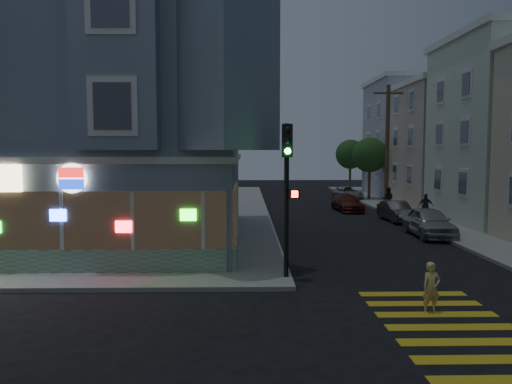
{
  "coord_description": "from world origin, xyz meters",
  "views": [
    {
      "loc": [
        1.46,
        -13.02,
        4.34
      ],
      "look_at": [
        1.84,
        5.44,
        2.8
      ],
      "focal_mm": 35.0,
      "sensor_mm": 36.0,
      "label": 1
    }
  ],
  "objects_px": {
    "parked_car_a": "(429,222)",
    "parked_car_c": "(347,203)",
    "parked_car_b": "(396,211)",
    "parked_car_d": "(347,193)",
    "street_tree_near": "(370,155)",
    "pedestrian_b": "(426,206)",
    "fire_hydrant": "(421,214)",
    "utility_pole": "(387,144)",
    "running_child": "(431,288)",
    "pedestrian_a": "(388,199)",
    "street_tree_far": "(350,154)",
    "traffic_signal": "(288,174)"
  },
  "relations": [
    {
      "from": "parked_car_c",
      "to": "parked_car_d",
      "type": "distance_m",
      "value": 8.43
    },
    {
      "from": "pedestrian_a",
      "to": "parked_car_d",
      "type": "relative_size",
      "value": 0.39
    },
    {
      "from": "street_tree_near",
      "to": "parked_car_c",
      "type": "bearing_deg",
      "value": -114.3
    },
    {
      "from": "pedestrian_b",
      "to": "fire_hydrant",
      "type": "distance_m",
      "value": 1.64
    },
    {
      "from": "utility_pole",
      "to": "parked_car_b",
      "type": "relative_size",
      "value": 2.41
    },
    {
      "from": "parked_car_c",
      "to": "traffic_signal",
      "type": "bearing_deg",
      "value": -111.8
    },
    {
      "from": "running_child",
      "to": "pedestrian_b",
      "type": "distance_m",
      "value": 18.7
    },
    {
      "from": "parked_car_c",
      "to": "fire_hydrant",
      "type": "bearing_deg",
      "value": -68.03
    },
    {
      "from": "parked_car_a",
      "to": "parked_car_c",
      "type": "height_order",
      "value": "parked_car_a"
    },
    {
      "from": "pedestrian_b",
      "to": "traffic_signal",
      "type": "height_order",
      "value": "traffic_signal"
    },
    {
      "from": "street_tree_far",
      "to": "fire_hydrant",
      "type": "height_order",
      "value": "street_tree_far"
    },
    {
      "from": "pedestrian_a",
      "to": "street_tree_near",
      "type": "bearing_deg",
      "value": -73.48
    },
    {
      "from": "pedestrian_b",
      "to": "fire_hydrant",
      "type": "relative_size",
      "value": 1.98
    },
    {
      "from": "street_tree_near",
      "to": "pedestrian_b",
      "type": "relative_size",
      "value": 3.51
    },
    {
      "from": "pedestrian_a",
      "to": "parked_car_c",
      "type": "bearing_deg",
      "value": -3.39
    },
    {
      "from": "parked_car_b",
      "to": "utility_pole",
      "type": "bearing_deg",
      "value": 75.87
    },
    {
      "from": "parked_car_a",
      "to": "parked_car_d",
      "type": "relative_size",
      "value": 1.02
    },
    {
      "from": "utility_pole",
      "to": "street_tree_near",
      "type": "relative_size",
      "value": 1.7
    },
    {
      "from": "parked_car_c",
      "to": "utility_pole",
      "type": "bearing_deg",
      "value": 22.24
    },
    {
      "from": "pedestrian_a",
      "to": "traffic_signal",
      "type": "distance_m",
      "value": 20.06
    },
    {
      "from": "parked_car_c",
      "to": "parked_car_a",
      "type": "bearing_deg",
      "value": -84.29
    },
    {
      "from": "street_tree_near",
      "to": "parked_car_b",
      "type": "xyz_separation_m",
      "value": [
        -1.5,
        -12.85,
        -3.32
      ]
    },
    {
      "from": "parked_car_d",
      "to": "fire_hydrant",
      "type": "relative_size",
      "value": 5.57
    },
    {
      "from": "parked_car_a",
      "to": "fire_hydrant",
      "type": "xyz_separation_m",
      "value": [
        1.18,
        4.42,
        -0.19
      ]
    },
    {
      "from": "street_tree_near",
      "to": "running_child",
      "type": "xyz_separation_m",
      "value": [
        -5.8,
        -30.13,
        -3.24
      ]
    },
    {
      "from": "parked_car_c",
      "to": "street_tree_far",
      "type": "bearing_deg",
      "value": 72.88
    },
    {
      "from": "pedestrian_a",
      "to": "fire_hydrant",
      "type": "xyz_separation_m",
      "value": [
        0.58,
        -5.02,
        -0.43
      ]
    },
    {
      "from": "utility_pole",
      "to": "pedestrian_b",
      "type": "relative_size",
      "value": 5.96
    },
    {
      "from": "parked_car_c",
      "to": "fire_hydrant",
      "type": "relative_size",
      "value": 5.28
    },
    {
      "from": "street_tree_near",
      "to": "pedestrian_b",
      "type": "xyz_separation_m",
      "value": [
        0.45,
        -12.5,
        -3.03
      ]
    },
    {
      "from": "street_tree_far",
      "to": "parked_car_a",
      "type": "bearing_deg",
      "value": -93.26
    },
    {
      "from": "street_tree_far",
      "to": "running_child",
      "type": "distance_m",
      "value": 38.7
    },
    {
      "from": "pedestrian_b",
      "to": "parked_car_a",
      "type": "height_order",
      "value": "pedestrian_b"
    },
    {
      "from": "pedestrian_a",
      "to": "parked_car_d",
      "type": "bearing_deg",
      "value": -62.45
    },
    {
      "from": "pedestrian_b",
      "to": "parked_car_c",
      "type": "distance_m",
      "value": 6.23
    },
    {
      "from": "parked_car_a",
      "to": "parked_car_b",
      "type": "bearing_deg",
      "value": 90.63
    },
    {
      "from": "street_tree_far",
      "to": "traffic_signal",
      "type": "relative_size",
      "value": 1.05
    },
    {
      "from": "utility_pole",
      "to": "traffic_signal",
      "type": "xyz_separation_m",
      "value": [
        -9.18,
        -20.88,
        -1.23
      ]
    },
    {
      "from": "traffic_signal",
      "to": "running_child",
      "type": "bearing_deg",
      "value": -30.99
    },
    {
      "from": "street_tree_far",
      "to": "street_tree_near",
      "type": "bearing_deg",
      "value": -90.0
    },
    {
      "from": "parked_car_a",
      "to": "parked_car_b",
      "type": "relative_size",
      "value": 1.16
    },
    {
      "from": "parked_car_b",
      "to": "parked_car_d",
      "type": "relative_size",
      "value": 0.88
    },
    {
      "from": "pedestrian_b",
      "to": "parked_car_c",
      "type": "height_order",
      "value": "pedestrian_b"
    },
    {
      "from": "parked_car_b",
      "to": "parked_car_c",
      "type": "bearing_deg",
      "value": 107.22
    },
    {
      "from": "utility_pole",
      "to": "running_child",
      "type": "height_order",
      "value": "utility_pole"
    },
    {
      "from": "street_tree_near",
      "to": "street_tree_far",
      "type": "relative_size",
      "value": 1.0
    },
    {
      "from": "street_tree_near",
      "to": "parked_car_c",
      "type": "xyz_separation_m",
      "value": [
        -3.46,
        -7.65,
        -3.35
      ]
    },
    {
      "from": "traffic_signal",
      "to": "street_tree_near",
      "type": "bearing_deg",
      "value": 81.98
    },
    {
      "from": "street_tree_near",
      "to": "parked_car_b",
      "type": "distance_m",
      "value": 13.36
    },
    {
      "from": "street_tree_near",
      "to": "parked_car_c",
      "type": "distance_m",
      "value": 9.04
    }
  ]
}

